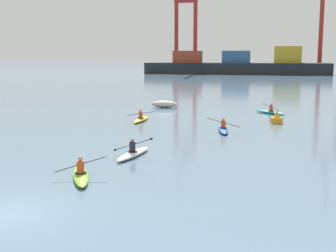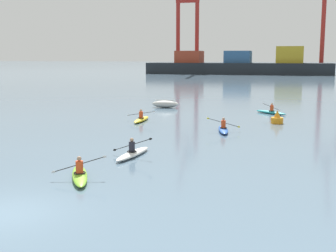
{
  "view_description": "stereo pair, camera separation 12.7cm",
  "coord_description": "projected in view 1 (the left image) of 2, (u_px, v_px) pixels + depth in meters",
  "views": [
    {
      "loc": [
        8.43,
        -11.69,
        4.93
      ],
      "look_at": [
        1.45,
        14.99,
        0.6
      ],
      "focal_mm": 47.53,
      "sensor_mm": 36.0,
      "label": 1
    },
    {
      "loc": [
        8.55,
        -11.65,
        4.93
      ],
      "look_at": [
        1.45,
        14.99,
        0.6
      ],
      "focal_mm": 47.53,
      "sensor_mm": 36.0,
      "label": 2
    }
  ],
  "objects": [
    {
      "name": "gantry_crane_west_mid",
      "position": [
        334.0,
        9.0,
        121.69
      ],
      "size": [
        7.08,
        17.9,
        38.4
      ],
      "color": "maroon",
      "rests_on": "ground"
    },
    {
      "name": "gantry_crane_west",
      "position": [
        186.0,
        16.0,
        134.33
      ],
      "size": [
        7.13,
        16.43,
        33.82
      ],
      "color": "maroon",
      "rests_on": "ground"
    },
    {
      "name": "kayak_teal",
      "position": [
        270.0,
        112.0,
        38.53
      ],
      "size": [
        2.94,
        2.7,
        1.04
      ],
      "color": "teal",
      "rests_on": "ground"
    },
    {
      "name": "kayak_yellow",
      "position": [
        141.0,
        119.0,
        34.08
      ],
      "size": [
        2.27,
        3.42,
        0.95
      ],
      "color": "yellow",
      "rests_on": "ground"
    },
    {
      "name": "container_barge",
      "position": [
        237.0,
        65.0,
        124.75
      ],
      "size": [
        50.62,
        11.54,
        7.59
      ],
      "color": "#1E2328",
      "rests_on": "ground"
    },
    {
      "name": "capsized_dinghy",
      "position": [
        164.0,
        104.0,
        43.13
      ],
      "size": [
        2.66,
        1.25,
        0.76
      ],
      "color": "beige",
      "rests_on": "ground"
    },
    {
      "name": "kayak_blue",
      "position": [
        223.0,
        129.0,
        29.41
      ],
      "size": [
        2.19,
        3.45,
        0.96
      ],
      "color": "#2856B2",
      "rests_on": "ground"
    },
    {
      "name": "kayak_lime",
      "position": [
        81.0,
        175.0,
        18.07
      ],
      "size": [
        2.11,
        3.29,
        0.95
      ],
      "color": "#7ABC2D",
      "rests_on": "ground"
    },
    {
      "name": "channel_buoy",
      "position": [
        277.0,
        119.0,
        32.99
      ],
      "size": [
        0.9,
        0.9,
        1.0
      ],
      "color": "orange",
      "rests_on": "ground"
    },
    {
      "name": "kayak_white",
      "position": [
        133.0,
        153.0,
        22.1
      ],
      "size": [
        2.18,
        3.45,
        1.04
      ],
      "color": "silver",
      "rests_on": "ground"
    },
    {
      "name": "ground_plane",
      "position": [
        4.0,
        214.0,
        14.04
      ],
      "size": [
        800.0,
        800.0,
        0.0
      ],
      "primitive_type": "plane",
      "color": "slate"
    }
  ]
}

